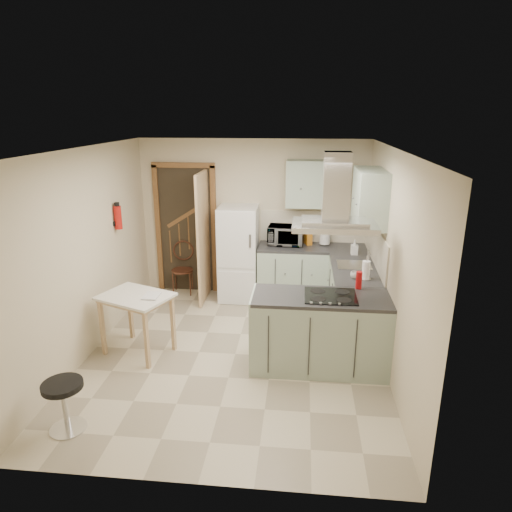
# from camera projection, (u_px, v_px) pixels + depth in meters

# --- Properties ---
(floor) EXTENTS (4.20, 4.20, 0.00)m
(floor) POSITION_uv_depth(u_px,v_px,m) (235.00, 354.00, 5.69)
(floor) COLOR beige
(floor) RESTS_ON ground
(ceiling) EXTENTS (4.20, 4.20, 0.00)m
(ceiling) POSITION_uv_depth(u_px,v_px,m) (232.00, 149.00, 4.94)
(ceiling) COLOR silver
(ceiling) RESTS_ON back_wall
(back_wall) EXTENTS (3.60, 0.00, 3.60)m
(back_wall) POSITION_uv_depth(u_px,v_px,m) (253.00, 219.00, 7.31)
(back_wall) COLOR beige
(back_wall) RESTS_ON floor
(left_wall) EXTENTS (0.00, 4.20, 4.20)m
(left_wall) POSITION_uv_depth(u_px,v_px,m) (86.00, 254.00, 5.49)
(left_wall) COLOR beige
(left_wall) RESTS_ON floor
(right_wall) EXTENTS (0.00, 4.20, 4.20)m
(right_wall) POSITION_uv_depth(u_px,v_px,m) (392.00, 264.00, 5.14)
(right_wall) COLOR beige
(right_wall) RESTS_ON floor
(doorway) EXTENTS (1.10, 0.12, 2.10)m
(doorway) POSITION_uv_depth(u_px,v_px,m) (186.00, 230.00, 7.44)
(doorway) COLOR brown
(doorway) RESTS_ON floor
(fridge) EXTENTS (0.60, 0.60, 1.50)m
(fridge) POSITION_uv_depth(u_px,v_px,m) (239.00, 254.00, 7.19)
(fridge) COLOR white
(fridge) RESTS_ON floor
(counter_back) EXTENTS (1.08, 0.60, 0.90)m
(counter_back) POSITION_uv_depth(u_px,v_px,m) (293.00, 273.00, 7.20)
(counter_back) COLOR #9EB2A0
(counter_back) RESTS_ON floor
(counter_right) EXTENTS (0.60, 1.95, 0.90)m
(counter_right) POSITION_uv_depth(u_px,v_px,m) (351.00, 291.00, 6.48)
(counter_right) COLOR #9EB2A0
(counter_right) RESTS_ON floor
(splashback) EXTENTS (1.68, 0.02, 0.50)m
(splashback) POSITION_uv_depth(u_px,v_px,m) (313.00, 226.00, 7.23)
(splashback) COLOR beige
(splashback) RESTS_ON counter_back
(wall_cabinet_back) EXTENTS (0.85, 0.35, 0.70)m
(wall_cabinet_back) POSITION_uv_depth(u_px,v_px,m) (314.00, 184.00, 6.87)
(wall_cabinet_back) COLOR #9EB2A0
(wall_cabinet_back) RESTS_ON back_wall
(wall_cabinet_right) EXTENTS (0.35, 0.90, 0.70)m
(wall_cabinet_right) POSITION_uv_depth(u_px,v_px,m) (370.00, 197.00, 5.78)
(wall_cabinet_right) COLOR #9EB2A0
(wall_cabinet_right) RESTS_ON right_wall
(peninsula) EXTENTS (1.55, 0.65, 0.90)m
(peninsula) POSITION_uv_depth(u_px,v_px,m) (320.00, 332.00, 5.29)
(peninsula) COLOR #9EB2A0
(peninsula) RESTS_ON floor
(hob) EXTENTS (0.58, 0.50, 0.01)m
(hob) POSITION_uv_depth(u_px,v_px,m) (331.00, 296.00, 5.14)
(hob) COLOR black
(hob) RESTS_ON peninsula
(extractor_hood) EXTENTS (0.90, 0.55, 0.10)m
(extractor_hood) POSITION_uv_depth(u_px,v_px,m) (334.00, 226.00, 4.89)
(extractor_hood) COLOR silver
(extractor_hood) RESTS_ON ceiling
(sink) EXTENTS (0.45, 0.40, 0.01)m
(sink) POSITION_uv_depth(u_px,v_px,m) (354.00, 265.00, 6.17)
(sink) COLOR silver
(sink) RESTS_ON counter_right
(fire_extinguisher) EXTENTS (0.10, 0.10, 0.32)m
(fire_extinguisher) POSITION_uv_depth(u_px,v_px,m) (118.00, 218.00, 6.26)
(fire_extinguisher) COLOR #B2140F
(fire_extinguisher) RESTS_ON left_wall
(drop_leaf_table) EXTENTS (0.99, 0.87, 0.77)m
(drop_leaf_table) POSITION_uv_depth(u_px,v_px,m) (138.00, 324.00, 5.63)
(drop_leaf_table) COLOR tan
(drop_leaf_table) RESTS_ON floor
(bentwood_chair) EXTENTS (0.39, 0.39, 0.79)m
(bentwood_chair) POSITION_uv_depth(u_px,v_px,m) (182.00, 270.00, 7.50)
(bentwood_chair) COLOR #463017
(bentwood_chair) RESTS_ON floor
(stool) EXTENTS (0.44, 0.44, 0.51)m
(stool) POSITION_uv_depth(u_px,v_px,m) (65.00, 406.00, 4.28)
(stool) COLOR black
(stool) RESTS_ON floor
(microwave) EXTENTS (0.56, 0.40, 0.30)m
(microwave) POSITION_uv_depth(u_px,v_px,m) (286.00, 235.00, 7.10)
(microwave) COLOR black
(microwave) RESTS_ON counter_back
(kettle) EXTENTS (0.21, 0.21, 0.24)m
(kettle) POSITION_uv_depth(u_px,v_px,m) (325.00, 237.00, 7.09)
(kettle) COLOR silver
(kettle) RESTS_ON counter_back
(cereal_box) EXTENTS (0.15, 0.23, 0.32)m
(cereal_box) POSITION_uv_depth(u_px,v_px,m) (308.00, 234.00, 7.14)
(cereal_box) COLOR #C46F17
(cereal_box) RESTS_ON counter_back
(soap_bottle) EXTENTS (0.10, 0.10, 0.22)m
(soap_bottle) POSITION_uv_depth(u_px,v_px,m) (354.00, 247.00, 6.61)
(soap_bottle) COLOR silver
(soap_bottle) RESTS_ON counter_right
(paper_towel) EXTENTS (0.11, 0.11, 0.25)m
(paper_towel) POSITION_uv_depth(u_px,v_px,m) (366.00, 270.00, 5.63)
(paper_towel) COLOR white
(paper_towel) RESTS_ON counter_right
(cup) EXTENTS (0.12, 0.12, 0.08)m
(cup) POSITION_uv_depth(u_px,v_px,m) (355.00, 275.00, 5.69)
(cup) COLOR silver
(cup) RESTS_ON counter_right
(red_bottle) EXTENTS (0.08, 0.08, 0.21)m
(red_bottle) POSITION_uv_depth(u_px,v_px,m) (359.00, 280.00, 5.34)
(red_bottle) COLOR red
(red_bottle) RESTS_ON peninsula
(book) EXTENTS (0.18, 0.25, 0.11)m
(book) POSITION_uv_depth(u_px,v_px,m) (144.00, 292.00, 5.47)
(book) COLOR #903046
(book) RESTS_ON drop_leaf_table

